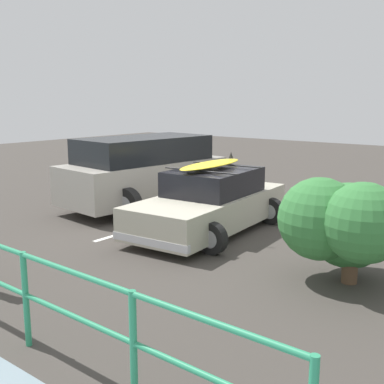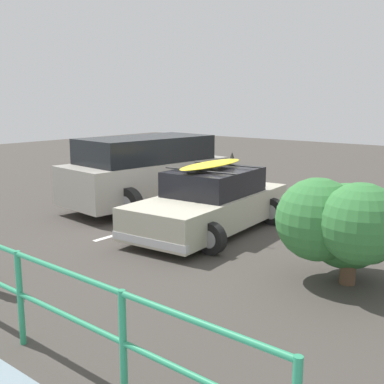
# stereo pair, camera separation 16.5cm
# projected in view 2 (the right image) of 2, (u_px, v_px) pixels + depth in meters

# --- Properties ---
(ground_plane) EXTENTS (44.00, 44.00, 0.02)m
(ground_plane) POSITION_uv_depth(u_px,v_px,m) (198.00, 231.00, 10.32)
(ground_plane) COLOR #423D38
(ground_plane) RESTS_ON ground
(parking_stripe) EXTENTS (0.12, 4.07, 0.00)m
(parking_stripe) POSITION_uv_depth(u_px,v_px,m) (163.00, 221.00, 11.14)
(parking_stripe) COLOR silver
(parking_stripe) RESTS_ON ground
(sedan_car) EXTENTS (2.49, 4.30, 1.60)m
(sedan_car) POSITION_uv_depth(u_px,v_px,m) (211.00, 202.00, 10.22)
(sedan_car) COLOR #B7B29E
(sedan_car) RESTS_ON ground
(suv_car) EXTENTS (2.94, 4.65, 1.84)m
(suv_car) POSITION_uv_depth(u_px,v_px,m) (147.00, 171.00, 12.46)
(suv_car) COLOR #9E998E
(suv_car) RESTS_ON ground
(bush_near_left) EXTENTS (1.93, 1.83, 1.65)m
(bush_near_left) POSITION_uv_depth(u_px,v_px,m) (346.00, 224.00, 7.28)
(bush_near_left) COLOR brown
(bush_near_left) RESTS_ON ground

